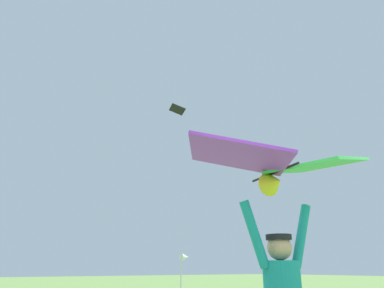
# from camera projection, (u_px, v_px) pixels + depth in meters

# --- Properties ---
(held_stunt_kite) EXTENTS (2.03, 1.25, 0.43)m
(held_stunt_kite) POSITION_uv_depth(u_px,v_px,m) (278.00, 165.00, 3.48)
(held_stunt_kite) COLOR black
(distant_kite_black_mid_left) EXTENTS (0.98, 1.00, 0.38)m
(distant_kite_black_mid_left) POSITION_uv_depth(u_px,v_px,m) (178.00, 109.00, 17.95)
(distant_kite_black_mid_left) COLOR black
(marker_flag) EXTENTS (0.30, 0.24, 1.75)m
(marker_flag) POSITION_uv_depth(u_px,v_px,m) (184.00, 261.00, 11.01)
(marker_flag) COLOR silver
(marker_flag) RESTS_ON ground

